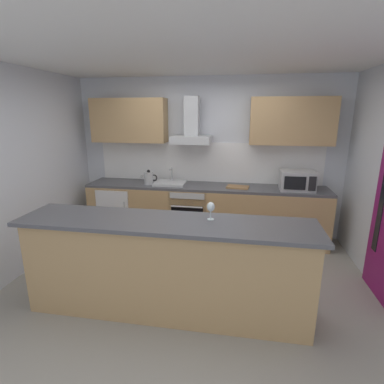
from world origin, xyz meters
name	(u,v)px	position (x,y,z in m)	size (l,w,h in m)	color
ground	(189,284)	(0.00, 0.00, -0.01)	(5.37, 4.46, 0.02)	gray
ceiling	(189,53)	(0.00, 0.00, 2.61)	(5.37, 4.46, 0.02)	white
wall_back	(208,157)	(0.00, 1.79, 1.30)	(5.37, 0.12, 2.60)	silver
wall_left	(12,174)	(-2.24, 0.00, 1.30)	(0.12, 4.46, 2.60)	silver
backsplash_tile	(208,162)	(0.00, 1.72, 1.23)	(3.71, 0.02, 0.66)	white
counter_back	(205,212)	(0.00, 1.41, 0.45)	(3.84, 0.60, 0.90)	tan
counter_island	(166,267)	(-0.14, -0.56, 0.51)	(2.94, 0.64, 1.02)	tan
upper_cabinets	(207,121)	(0.00, 1.56, 1.91)	(3.79, 0.32, 0.70)	tan
oven	(190,211)	(-0.24, 1.38, 0.46)	(0.60, 0.62, 0.80)	slate
refrigerator	(120,209)	(-1.47, 1.38, 0.43)	(0.58, 0.60, 0.85)	white
microwave	(297,180)	(1.40, 1.35, 1.05)	(0.50, 0.38, 0.30)	#B7BABC
sink	(170,183)	(-0.57, 1.39, 0.93)	(0.50, 0.40, 0.26)	silver
kettle	(149,178)	(-0.92, 1.35, 1.01)	(0.29, 0.15, 0.24)	#B7BABC
range_hood	(192,129)	(-0.24, 1.51, 1.79)	(0.62, 0.45, 0.72)	#B7BABC
wine_glass	(211,208)	(0.30, -0.45, 1.14)	(0.08, 0.08, 0.18)	silver
chopping_board	(238,187)	(0.52, 1.36, 0.91)	(0.34, 0.22, 0.02)	#9E7247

